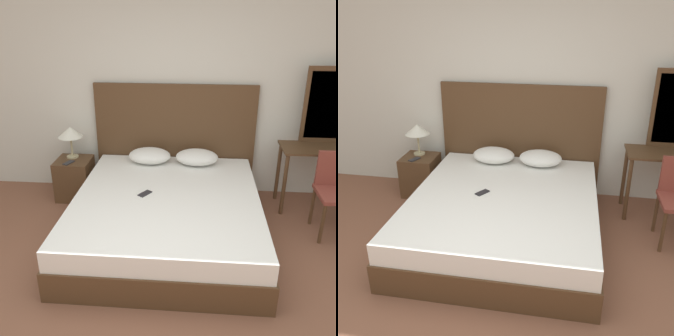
{
  "view_description": "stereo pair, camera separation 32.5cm",
  "coord_description": "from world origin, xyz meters",
  "views": [
    {
      "loc": [
        0.32,
        -2.12,
        2.22
      ],
      "look_at": [
        0.02,
        1.33,
        0.73
      ],
      "focal_mm": 40.0,
      "sensor_mm": 36.0,
      "label": 1
    },
    {
      "loc": [
        0.64,
        -2.08,
        2.22
      ],
      "look_at": [
        0.02,
        1.33,
        0.73
      ],
      "focal_mm": 40.0,
      "sensor_mm": 36.0,
      "label": 2
    }
  ],
  "objects": [
    {
      "name": "bed",
      "position": [
        0.02,
        1.22,
        0.24
      ],
      "size": [
        1.88,
        2.14,
        0.48
      ],
      "color": "#4C331E",
      "rests_on": "ground_plane"
    },
    {
      "name": "phone_on_bed",
      "position": [
        -0.2,
        1.22,
        0.48
      ],
      "size": [
        0.14,
        0.16,
        0.01
      ],
      "color": "#232328",
      "rests_on": "bed"
    },
    {
      "name": "nightstand",
      "position": [
        -1.2,
        2.0,
        0.25
      ],
      "size": [
        0.42,
        0.42,
        0.5
      ],
      "color": "#4C331E",
      "rests_on": "ground_plane"
    },
    {
      "name": "vanity_desk",
      "position": [
        1.78,
        1.97,
        0.63
      ],
      "size": [
        1.04,
        0.46,
        0.76
      ],
      "color": "#4C331E",
      "rests_on": "ground_plane"
    },
    {
      "name": "wall_back",
      "position": [
        0.0,
        2.39,
        1.35
      ],
      "size": [
        10.0,
        0.06,
        2.7
      ],
      "color": "silver",
      "rests_on": "ground_plane"
    },
    {
      "name": "headboard",
      "position": [
        0.02,
        2.32,
        0.69
      ],
      "size": [
        1.97,
        0.05,
        1.39
      ],
      "color": "#4C331E",
      "rests_on": "ground_plane"
    },
    {
      "name": "pillow_left",
      "position": [
        -0.26,
        2.06,
        0.57
      ],
      "size": [
        0.51,
        0.37,
        0.18
      ],
      "color": "white",
      "rests_on": "bed"
    },
    {
      "name": "table_lamp",
      "position": [
        -1.23,
        2.09,
        0.82
      ],
      "size": [
        0.3,
        0.3,
        0.39
      ],
      "color": "tan",
      "rests_on": "nightstand"
    },
    {
      "name": "ground_plane",
      "position": [
        0.0,
        0.0,
        0.0
      ],
      "size": [
        16.0,
        16.0,
        0.0
      ],
      "primitive_type": "plane",
      "color": "brown"
    },
    {
      "name": "pillow_right",
      "position": [
        0.31,
        2.06,
        0.57
      ],
      "size": [
        0.51,
        0.37,
        0.18
      ],
      "color": "white",
      "rests_on": "bed"
    },
    {
      "name": "phone_on_nightstand",
      "position": [
        -1.22,
        1.9,
        0.51
      ],
      "size": [
        0.12,
        0.17,
        0.01
      ],
      "color": "#232328",
      "rests_on": "nightstand"
    }
  ]
}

